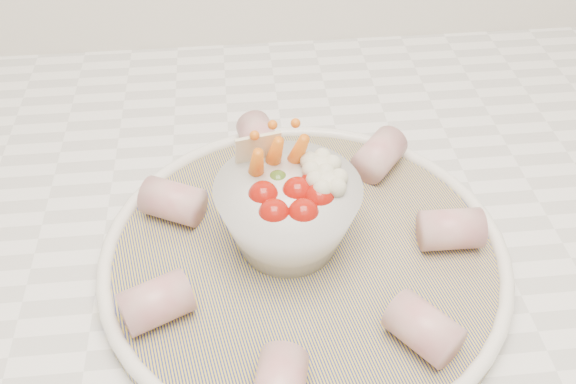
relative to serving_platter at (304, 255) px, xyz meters
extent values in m
cube|color=white|center=(0.11, 0.07, -0.03)|extent=(2.04, 0.62, 0.04)
cylinder|color=navy|center=(0.00, 0.00, 0.00)|extent=(0.39, 0.39, 0.01)
torus|color=white|center=(0.00, 0.00, 0.00)|extent=(0.34, 0.34, 0.01)
sphere|color=#A0130A|center=(-0.03, -0.01, 0.06)|extent=(0.02, 0.02, 0.02)
sphere|color=#A0130A|center=(0.00, -0.01, 0.06)|extent=(0.02, 0.02, 0.02)
sphere|color=#A0130A|center=(0.01, 0.00, 0.06)|extent=(0.02, 0.02, 0.02)
sphere|color=#A0130A|center=(-0.03, 0.01, 0.06)|extent=(0.02, 0.02, 0.02)
sphere|color=#A0130A|center=(-0.01, 0.01, 0.06)|extent=(0.02, 0.02, 0.02)
sphere|color=#A0130A|center=(0.01, 0.02, 0.06)|extent=(0.02, 0.02, 0.02)
sphere|color=#426421|center=(-0.02, 0.03, 0.06)|extent=(0.02, 0.02, 0.02)
cone|color=orange|center=(-0.04, 0.03, 0.07)|extent=(0.02, 0.04, 0.06)
cone|color=orange|center=(-0.02, 0.04, 0.07)|extent=(0.03, 0.04, 0.06)
cone|color=orange|center=(0.00, 0.05, 0.07)|extent=(0.03, 0.04, 0.06)
sphere|color=beige|center=(0.02, 0.03, 0.06)|extent=(0.03, 0.03, 0.03)
sphere|color=beige|center=(0.02, 0.01, 0.06)|extent=(0.03, 0.03, 0.03)
cube|color=beige|center=(-0.03, 0.05, 0.07)|extent=(0.04, 0.02, 0.04)
cylinder|color=#B2515B|center=(0.12, 0.00, 0.02)|extent=(0.05, 0.03, 0.03)
cylinder|color=#B2515B|center=(0.08, 0.10, 0.02)|extent=(0.06, 0.06, 0.03)
cylinder|color=#B2515B|center=(-0.03, 0.13, 0.02)|extent=(0.04, 0.06, 0.03)
cylinder|color=#B2515B|center=(-0.11, 0.05, 0.02)|extent=(0.06, 0.05, 0.03)
cylinder|color=#B2515B|center=(-0.12, -0.05, 0.02)|extent=(0.06, 0.05, 0.03)
cylinder|color=#B2515B|center=(0.07, -0.10, 0.02)|extent=(0.06, 0.06, 0.03)
camera|label=1|loc=(-0.05, -0.35, 0.40)|focal=40.00mm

